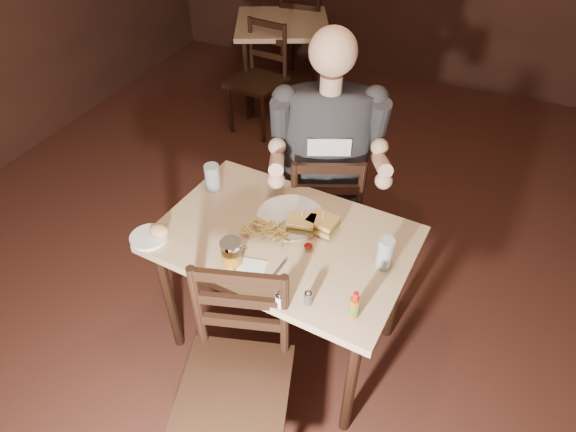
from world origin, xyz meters
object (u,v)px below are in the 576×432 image
at_px(main_table, 284,250).
at_px(chair_far, 323,209).
at_px(glass_left, 213,177).
at_px(glass_right, 385,253).
at_px(dinner_plate, 290,218).
at_px(side_plate, 149,238).
at_px(bg_table, 282,32).
at_px(diner, 329,135).
at_px(bg_chair_near, 256,82).
at_px(bg_chair_far, 305,33).
at_px(syrup_dispenser, 231,252).
at_px(chair_near, 235,388).
at_px(hot_sauce, 355,305).

height_order(main_table, chair_far, chair_far).
height_order(glass_left, glass_right, glass_right).
distance_m(dinner_plate, side_plate, 0.64).
height_order(bg_table, diner, diner).
relative_size(bg_table, bg_chair_near, 1.18).
relative_size(chair_far, bg_chair_far, 0.94).
bearing_deg(chair_far, syrup_dispenser, 59.15).
bearing_deg(glass_left, diner, 38.56).
distance_m(chair_far, side_plate, 1.05).
relative_size(chair_near, glass_right, 6.24).
height_order(main_table, bg_chair_far, bg_chair_far).
height_order(chair_far, side_plate, chair_far).
distance_m(diner, glass_left, 0.61).
bearing_deg(glass_left, bg_chair_far, 102.65).
bearing_deg(diner, side_plate, -146.86).
distance_m(dinner_plate, glass_right, 0.49).
relative_size(chair_far, bg_chair_near, 1.01).
distance_m(bg_chair_near, glass_right, 2.53).
height_order(dinner_plate, glass_left, glass_left).
relative_size(glass_left, syrup_dispenser, 1.19).
height_order(bg_table, glass_right, glass_right).
distance_m(glass_left, syrup_dispenser, 0.52).
bearing_deg(dinner_plate, diner, 87.18).
bearing_deg(diner, hot_sauce, -86.69).
bearing_deg(chair_far, hot_sauce, 93.14).
bearing_deg(glass_left, main_table, -21.50).
relative_size(bg_chair_far, bg_chair_near, 1.07).
xyz_separation_m(bg_table, glass_left, (0.64, -2.32, 0.16)).
height_order(dinner_plate, side_plate, dinner_plate).
height_order(main_table, diner, diner).
bearing_deg(hot_sauce, diner, 115.92).
xyz_separation_m(chair_near, dinner_plate, (-0.06, 0.71, 0.31)).
xyz_separation_m(bg_chair_far, dinner_plate, (1.09, -2.93, 0.30)).
height_order(chair_far, glass_right, glass_right).
height_order(bg_table, bg_chair_near, bg_chair_near).
distance_m(chair_near, bg_chair_near, 2.79).
bearing_deg(glass_right, dinner_plate, 165.72).
bearing_deg(glass_left, chair_far, 43.37).
xyz_separation_m(bg_table, side_plate, (0.56, -2.75, 0.10)).
bearing_deg(hot_sauce, bg_chair_near, 124.14).
height_order(bg_chair_near, hot_sauce, hot_sauce).
height_order(diner, glass_right, diner).
xyz_separation_m(bg_table, chair_far, (1.09, -1.89, -0.23)).
bearing_deg(chair_near, chair_far, 76.90).
relative_size(chair_far, chair_near, 0.96).
distance_m(chair_near, syrup_dispenser, 0.54).
bearing_deg(main_table, diner, 89.52).
height_order(syrup_dispenser, side_plate, syrup_dispenser).
bearing_deg(bg_chair_far, hot_sauce, 108.56).
xyz_separation_m(bg_chair_near, syrup_dispenser, (0.97, -2.17, 0.38)).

